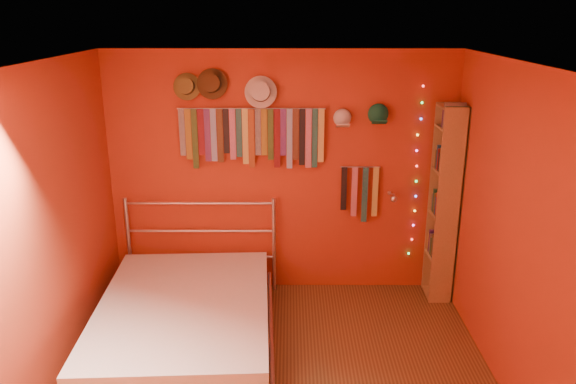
{
  "coord_description": "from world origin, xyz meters",
  "views": [
    {
      "loc": [
        0.08,
        -3.74,
        2.84
      ],
      "look_at": [
        0.07,
        0.9,
        1.34
      ],
      "focal_mm": 35.0,
      "sensor_mm": 36.0,
      "label": 1
    }
  ],
  "objects_px": {
    "reading_lamp": "(393,198)",
    "bookshelf": "(448,203)",
    "tie_rack": "(253,134)",
    "bed": "(185,323)"
  },
  "relations": [
    {
      "from": "tie_rack",
      "to": "reading_lamp",
      "type": "distance_m",
      "value": 1.52
    },
    {
      "from": "tie_rack",
      "to": "bed",
      "type": "xyz_separation_m",
      "value": [
        -0.56,
        -1.11,
        -1.44
      ]
    },
    {
      "from": "tie_rack",
      "to": "bookshelf",
      "type": "distance_m",
      "value": 2.05
    },
    {
      "from": "reading_lamp",
      "to": "bookshelf",
      "type": "relative_size",
      "value": 0.15
    },
    {
      "from": "tie_rack",
      "to": "reading_lamp",
      "type": "xyz_separation_m",
      "value": [
        1.38,
        -0.17,
        -0.6
      ]
    },
    {
      "from": "bookshelf",
      "to": "bed",
      "type": "xyz_separation_m",
      "value": [
        -2.5,
        -0.95,
        -0.78
      ]
    },
    {
      "from": "reading_lamp",
      "to": "bookshelf",
      "type": "xyz_separation_m",
      "value": [
        0.55,
        0.02,
        -0.06
      ]
    },
    {
      "from": "reading_lamp",
      "to": "bed",
      "type": "distance_m",
      "value": 2.32
    },
    {
      "from": "bed",
      "to": "reading_lamp",
      "type": "bearing_deg",
      "value": 23.03
    },
    {
      "from": "reading_lamp",
      "to": "bookshelf",
      "type": "bearing_deg",
      "value": 1.62
    }
  ]
}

